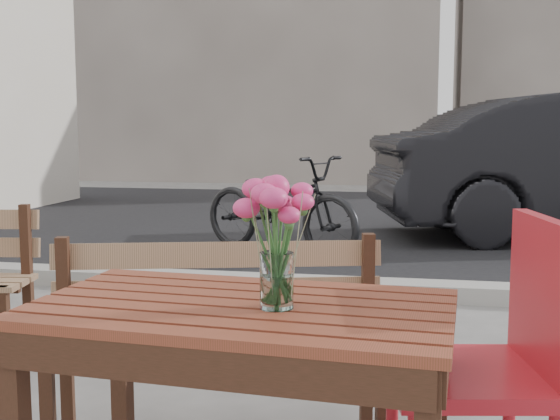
# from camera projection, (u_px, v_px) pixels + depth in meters

# --- Properties ---
(street) EXTENTS (30.00, 8.12, 0.12)m
(street) POSITION_uv_depth(u_px,v_px,m) (358.00, 244.00, 7.11)
(street) COLOR black
(street) RESTS_ON ground
(backdrop_buildings) EXTENTS (15.50, 4.00, 8.00)m
(backdrop_buildings) POSITION_uv_depth(u_px,v_px,m) (399.00, 19.00, 15.75)
(backdrop_buildings) COLOR slate
(backdrop_buildings) RESTS_ON ground
(main_table) EXTENTS (1.23, 0.78, 0.73)m
(main_table) POSITION_uv_depth(u_px,v_px,m) (242.00, 344.00, 2.00)
(main_table) COLOR brown
(main_table) RESTS_ON ground
(main_bench) EXTENTS (1.37, 0.71, 0.82)m
(main_bench) POSITION_uv_depth(u_px,v_px,m) (218.00, 315.00, 2.72)
(main_bench) COLOR #846044
(main_bench) RESTS_ON ground
(red_chair) EXTENTS (0.55, 0.55, 0.96)m
(red_chair) POSITION_uv_depth(u_px,v_px,m) (499.00, 353.00, 2.08)
(red_chair) COLOR #B21A24
(red_chair) RESTS_ON ground
(main_vase) EXTENTS (0.20, 0.20, 0.37)m
(main_vase) POSITION_uv_depth(u_px,v_px,m) (277.00, 226.00, 1.91)
(main_vase) COLOR white
(main_vase) RESTS_ON main_table
(bicycle) EXTENTS (1.90, 1.40, 0.95)m
(bicycle) POSITION_uv_depth(u_px,v_px,m) (280.00, 204.00, 6.71)
(bicycle) COLOR black
(bicycle) RESTS_ON ground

